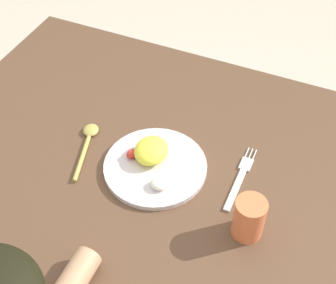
# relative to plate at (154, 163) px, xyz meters

# --- Properties ---
(dining_table) EXTENTS (1.39, 0.99, 0.70)m
(dining_table) POSITION_rel_plate_xyz_m (0.09, -0.03, -0.07)
(dining_table) COLOR brown
(dining_table) RESTS_ON ground_plane
(plate) EXTENTS (0.25, 0.25, 0.06)m
(plate) POSITION_rel_plate_xyz_m (0.00, 0.00, 0.00)
(plate) COLOR silver
(plate) RESTS_ON dining_table
(fork) EXTENTS (0.03, 0.21, 0.01)m
(fork) POSITION_rel_plate_xyz_m (0.20, 0.05, -0.01)
(fork) COLOR silver
(fork) RESTS_ON dining_table
(spoon) EXTENTS (0.08, 0.19, 0.02)m
(spoon) POSITION_rel_plate_xyz_m (-0.19, 0.00, -0.01)
(spoon) COLOR #AC9C49
(spoon) RESTS_ON dining_table
(drinking_cup) EXTENTS (0.07, 0.07, 0.10)m
(drinking_cup) POSITION_rel_plate_xyz_m (0.26, -0.09, 0.04)
(drinking_cup) COLOR #E67142
(drinking_cup) RESTS_ON dining_table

